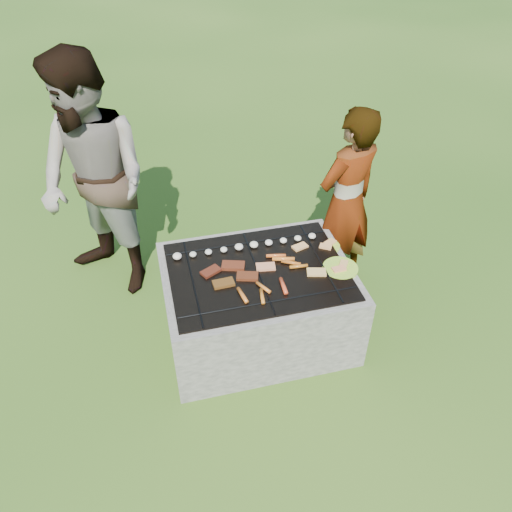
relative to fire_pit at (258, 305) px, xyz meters
The scene contains 10 objects.
lawn 0.28m from the fire_pit, ahead, with size 60.00×60.00×0.00m, color #224611.
fire_pit is the anchor object (origin of this frame).
mushrooms 0.44m from the fire_pit, 97.24° to the left, with size 1.06×0.06×0.04m.
pork_slabs 0.39m from the fire_pit, behind, with size 0.39×0.27×0.02m.
sausages 0.37m from the fire_pit, 41.35° to the right, with size 0.53×0.47×0.03m.
bread_on_grate 0.42m from the fire_pit, ahead, with size 0.46×0.40×0.02m.
plate_far 0.67m from the fire_pit, 14.89° to the left, with size 0.25×0.25×0.03m.
plate_near 0.66m from the fire_pit, 11.26° to the right, with size 0.32×0.32×0.03m.
cook 1.04m from the fire_pit, 28.75° to the left, with size 0.55×0.36×1.52m, color #A9968D.
bystander 1.50m from the fire_pit, 139.22° to the left, with size 0.92×0.72×1.90m, color gray.
Camera 1 is at (-0.65, -2.52, 2.82)m, focal length 35.00 mm.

